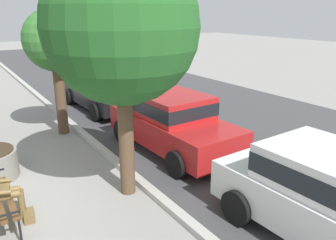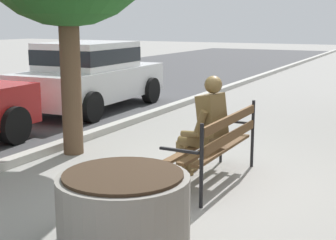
{
  "view_description": "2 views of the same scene",
  "coord_description": "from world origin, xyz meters",
  "px_view_note": "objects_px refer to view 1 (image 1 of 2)",
  "views": [
    {
      "loc": [
        6.2,
        -0.22,
        3.65
      ],
      "look_at": [
        -1.14,
        4.57,
        0.8
      ],
      "focal_mm": 36.13,
      "sensor_mm": 36.0,
      "label": 1
    },
    {
      "loc": [
        -5.41,
        -2.1,
        2.02
      ],
      "look_at": [
        0.14,
        0.72,
        0.75
      ],
      "focal_mm": 51.87,
      "sensor_mm": 36.0,
      "label": 2
    }
  ],
  "objects_px": {
    "parked_car_black": "(101,87)",
    "parked_car_red": "(172,120)",
    "street_tree_near_bench": "(55,42)",
    "street_tree_down_street": "(122,28)",
    "bronze_statue_seated": "(2,187)"
  },
  "relations": [
    {
      "from": "parked_car_black",
      "to": "parked_car_red",
      "type": "xyz_separation_m",
      "value": [
        4.93,
        0.0,
        0.0
      ]
    },
    {
      "from": "street_tree_near_bench",
      "to": "street_tree_down_street",
      "type": "height_order",
      "value": "street_tree_down_street"
    },
    {
      "from": "parked_car_red",
      "to": "bronze_statue_seated",
      "type": "bearing_deg",
      "value": -75.98
    },
    {
      "from": "street_tree_down_street",
      "to": "parked_car_black",
      "type": "distance_m",
      "value": 7.11
    },
    {
      "from": "street_tree_near_bench",
      "to": "bronze_statue_seated",
      "type": "bearing_deg",
      "value": -29.25
    },
    {
      "from": "street_tree_down_street",
      "to": "parked_car_red",
      "type": "distance_m",
      "value": 3.52
    },
    {
      "from": "bronze_statue_seated",
      "to": "parked_car_black",
      "type": "relative_size",
      "value": 0.33
    },
    {
      "from": "street_tree_near_bench",
      "to": "parked_car_red",
      "type": "height_order",
      "value": "street_tree_near_bench"
    },
    {
      "from": "bronze_statue_seated",
      "to": "parked_car_red",
      "type": "distance_m",
      "value": 4.48
    },
    {
      "from": "street_tree_down_street",
      "to": "parked_car_black",
      "type": "xyz_separation_m",
      "value": [
        -6.33,
        2.04,
        -2.51
      ]
    },
    {
      "from": "street_tree_down_street",
      "to": "parked_car_black",
      "type": "bearing_deg",
      "value": 162.18
    },
    {
      "from": "bronze_statue_seated",
      "to": "parked_car_red",
      "type": "height_order",
      "value": "parked_car_red"
    },
    {
      "from": "street_tree_down_street",
      "to": "parked_car_black",
      "type": "height_order",
      "value": "street_tree_down_street"
    },
    {
      "from": "street_tree_near_bench",
      "to": "street_tree_down_street",
      "type": "xyz_separation_m",
      "value": [
        4.35,
        0.05,
        0.57
      ]
    },
    {
      "from": "street_tree_down_street",
      "to": "parked_car_black",
      "type": "relative_size",
      "value": 1.16
    }
  ]
}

